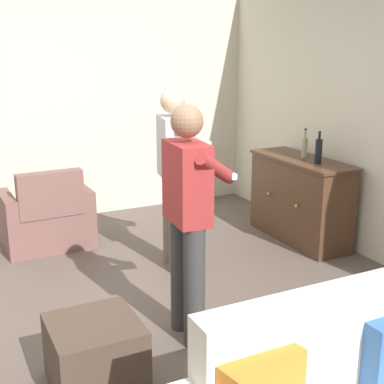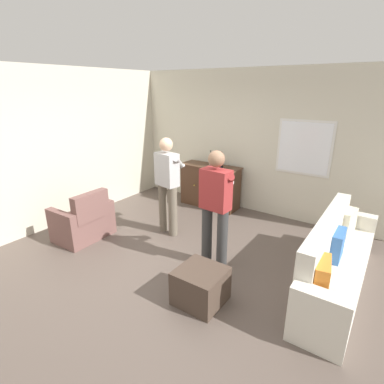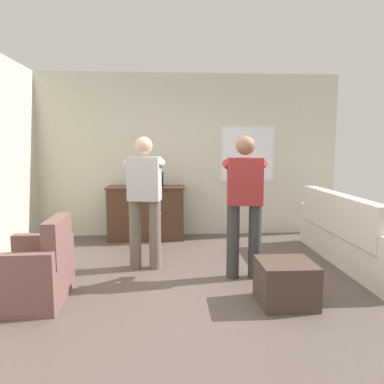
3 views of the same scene
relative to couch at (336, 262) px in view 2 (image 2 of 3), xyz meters
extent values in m
plane|color=brown|center=(-2.03, -0.80, -0.36)|extent=(10.40, 10.40, 0.00)
cube|color=beige|center=(-2.03, 1.86, 1.04)|extent=(5.20, 0.12, 2.80)
cube|color=silver|center=(-1.01, 1.80, 1.06)|extent=(0.96, 0.02, 0.98)
cube|color=white|center=(-1.01, 1.79, 1.06)|extent=(0.88, 0.03, 0.90)
cube|color=beige|center=(-4.69, -0.80, 1.04)|extent=(0.12, 5.20, 2.80)
cube|color=silver|center=(0.05, 0.00, -0.15)|extent=(0.55, 2.10, 0.42)
cube|color=silver|center=(-0.15, 0.00, 0.32)|extent=(0.18, 2.10, 0.52)
cube|color=silver|center=(0.05, 1.13, -0.04)|extent=(0.55, 0.18, 0.64)
cube|color=silver|center=(0.05, -1.13, -0.04)|extent=(0.55, 0.18, 0.64)
cube|color=beige|center=(-0.02, 0.80, 0.24)|extent=(0.19, 0.42, 0.36)
cube|color=#386BB7|center=(-0.02, 0.00, 0.24)|extent=(0.15, 0.40, 0.36)
cube|color=orange|center=(-0.02, -0.80, 0.24)|extent=(0.21, 0.42, 0.36)
cube|color=brown|center=(-3.78, -0.98, -0.16)|extent=(0.66, 0.66, 0.40)
cube|color=brown|center=(-3.52, -0.97, 0.27)|extent=(0.16, 0.64, 0.45)
cube|color=brown|center=(-3.77, -1.36, -0.06)|extent=(0.64, 0.14, 0.60)
cube|color=brown|center=(-3.79, -0.60, -0.06)|extent=(0.64, 0.14, 0.60)
cube|color=#472D1E|center=(-2.78, 1.50, 0.07)|extent=(1.24, 0.44, 0.86)
cube|color=#472D1E|center=(-2.78, 1.50, 0.52)|extent=(1.28, 0.48, 0.03)
sphere|color=#B79338|center=(-3.03, 1.27, 0.12)|extent=(0.04, 0.04, 0.04)
sphere|color=#B79338|center=(-2.53, 1.27, 0.12)|extent=(0.04, 0.04, 0.04)
cylinder|color=black|center=(-2.52, 1.50, 0.66)|extent=(0.07, 0.07, 0.24)
cylinder|color=black|center=(-2.52, 1.50, 0.81)|extent=(0.03, 0.03, 0.07)
cylinder|color=#262626|center=(-2.52, 1.50, 0.85)|extent=(0.03, 0.03, 0.02)
cylinder|color=gray|center=(-2.81, 1.55, 0.64)|extent=(0.06, 0.06, 0.20)
cylinder|color=gray|center=(-2.81, 1.55, 0.78)|extent=(0.03, 0.03, 0.09)
cylinder|color=#262626|center=(-2.81, 1.55, 0.83)|extent=(0.03, 0.03, 0.02)
cube|color=#47382D|center=(-1.24, -1.20, -0.14)|extent=(0.54, 0.54, 0.43)
cylinder|color=#6B6051|center=(-2.83, 0.01, 0.08)|extent=(0.15, 0.15, 0.88)
cylinder|color=#6B6051|center=(-2.58, -0.04, 0.08)|extent=(0.15, 0.15, 0.88)
cube|color=#B7B7B7|center=(-2.71, -0.01, 0.80)|extent=(0.43, 0.29, 0.55)
sphere|color=#D8AD8C|center=(-2.71, -0.01, 1.21)|extent=(0.22, 0.22, 0.22)
cylinder|color=#B7B7B7|center=(-2.79, 0.17, 0.91)|extent=(0.38, 0.37, 0.29)
cylinder|color=#B7B7B7|center=(-2.56, 0.12, 0.91)|extent=(0.26, 0.43, 0.29)
cube|color=white|center=(-2.64, 0.30, 0.82)|extent=(0.15, 0.07, 0.04)
cylinder|color=#383838|center=(-1.64, -0.43, 0.08)|extent=(0.15, 0.15, 0.88)
cylinder|color=#383838|center=(-1.38, -0.45, 0.08)|extent=(0.15, 0.15, 0.88)
cube|color=#9E2D2D|center=(-1.51, -0.44, 0.80)|extent=(0.41, 0.25, 0.55)
sphere|color=#8C664C|center=(-1.51, -0.44, 1.21)|extent=(0.22, 0.22, 0.22)
cylinder|color=#9E2D2D|center=(-1.62, -0.27, 0.91)|extent=(0.35, 0.39, 0.29)
cylinder|color=#9E2D2D|center=(-1.39, -0.29, 0.91)|extent=(0.31, 0.42, 0.29)
cube|color=white|center=(-1.49, -0.12, 0.82)|extent=(0.15, 0.05, 0.04)
camera|label=1|loc=(1.62, -1.95, 1.71)|focal=50.00mm
camera|label=2|loc=(0.37, -3.71, 2.08)|focal=28.00mm
camera|label=3|loc=(-2.40, -4.72, 1.21)|focal=35.00mm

